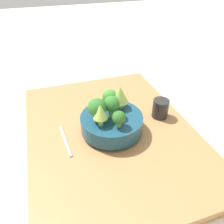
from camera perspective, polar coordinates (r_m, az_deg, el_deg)
ground_plane at (r=0.94m, az=-0.42°, el=-6.27°), size 6.00×6.00×0.00m
table at (r=0.92m, az=-0.42°, el=-5.32°), size 0.89×0.67×0.04m
bowl at (r=0.87m, az=0.00°, el=-2.82°), size 0.25×0.25×0.08m
broccoli_floret_center at (r=0.82m, az=0.00°, el=2.00°), size 0.06×0.06×0.09m
romanesco_piece_far at (r=0.87m, az=2.04°, el=4.50°), size 0.07×0.07×0.10m
broccoli_floret_front at (r=0.80m, az=-3.92°, el=1.05°), size 0.07×0.07×0.09m
romanesco_piece_near at (r=0.78m, az=-3.04°, el=-0.03°), size 0.06×0.06×0.09m
broccoli_floret_right at (r=0.78m, az=1.81°, el=-1.55°), size 0.05×0.05×0.07m
broccoli_floret_left at (r=0.88m, az=-0.52°, el=3.83°), size 0.06×0.06×0.08m
cup at (r=0.98m, az=12.53°, el=0.91°), size 0.07×0.07×0.08m
fork at (r=0.87m, az=-12.13°, el=-7.29°), size 0.18×0.02×0.01m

